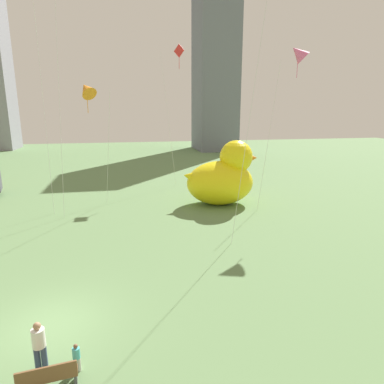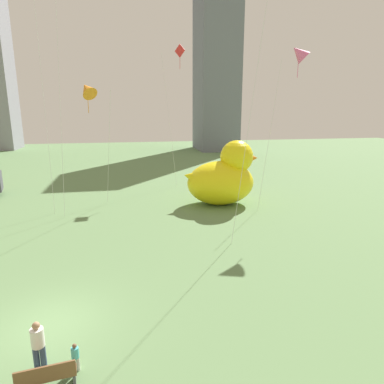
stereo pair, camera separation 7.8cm
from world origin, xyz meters
name	(u,v)px [view 2 (the right image)]	position (x,y,z in m)	size (l,w,h in m)	color
ground_plane	(51,324)	(0.00, 0.00, 0.00)	(140.00, 140.00, 0.00)	#618553
park_bench	(46,376)	(0.56, -3.22, 0.47)	(1.64, 0.67, 0.90)	brown
person_adult	(38,343)	(0.16, -2.27, 0.88)	(0.39, 0.39, 1.60)	#38476B
person_child	(75,356)	(1.25, -2.57, 0.51)	(0.23, 0.23, 0.93)	silver
giant_inflatable_duck	(223,178)	(10.75, 14.59, 2.23)	(6.34, 4.07, 5.25)	yellow
kite_orange	(87,89)	(0.43, 15.16, 9.09)	(2.59, 2.66, 9.88)	silver
kite_red	(179,58)	(8.56, 23.64, 12.59)	(2.24, 2.51, 13.90)	silver
kite_pink	(299,53)	(15.57, 12.43, 11.60)	(3.54, 3.42, 12.41)	silver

